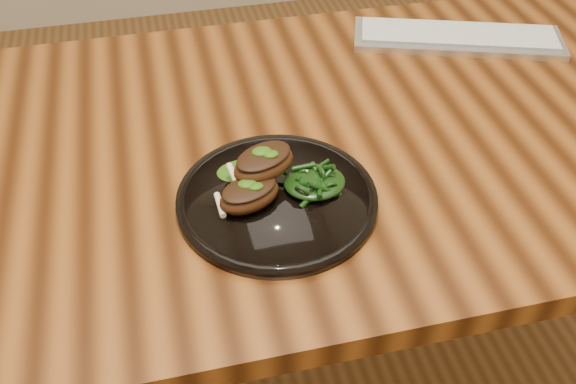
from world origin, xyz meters
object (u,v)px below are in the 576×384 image
Objects in this scene: keyboard at (458,37)px; plate at (277,199)px; desk at (297,173)px; greens_heap at (315,179)px; lamb_chop_front at (249,194)px.

plate is at bearing -140.01° from keyboard.
plate is at bearing -113.81° from desk.
desk is at bearing 85.73° from greens_heap.
desk is 5.60× the size of plate.
desk is 0.19m from plate.
keyboard is at bearing 38.26° from lamb_chop_front.
desk is at bearing 56.23° from lamb_chop_front.
lamb_chop_front reaches higher than keyboard.
keyboard is (0.38, 0.22, 0.09)m from desk.
plate is (-0.07, -0.15, 0.09)m from desk.
plate is at bearing 13.88° from lamb_chop_front.
greens_heap is (-0.01, -0.15, 0.11)m from desk.
keyboard is at bearing 43.41° from greens_heap.
lamb_chop_front is at bearing -166.12° from plate.
plate reaches higher than desk.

